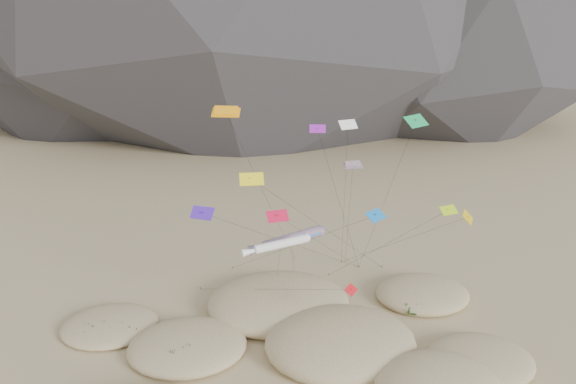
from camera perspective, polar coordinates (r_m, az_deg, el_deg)
The scene contains 8 objects.
dunes at distance 59.89m, azimuth 1.56°, elevation -15.69°, with size 48.72×37.19×4.36m.
dune_grass at distance 58.20m, azimuth 1.48°, elevation -16.80°, with size 43.81×27.18×1.51m.
kite_stakes at distance 75.42m, azimuth 1.71°, elevation -8.12°, with size 24.46×5.19×0.30m.
rainbow_tube_kite at distance 60.30m, azimuth 0.18°, elevation -4.82°, with size 8.73×12.09×11.37m.
white_tube_kite at distance 56.71m, azimuth -1.00°, elevation -5.37°, with size 7.21×13.67×12.13m.
orange_parafoil at distance 56.66m, azimuth -6.23°, elevation 7.89°, with size 10.71×14.99×24.72m.
multi_parafoil at distance 63.28m, azimuth 6.59°, elevation 2.61°, with size 3.08×9.91×17.55m.
delta_kites at distance 57.85m, azimuth 5.80°, elevation 0.02°, with size 29.51×19.73×23.29m.
Camera 1 is at (-9.15, -43.02, 35.76)m, focal length 35.00 mm.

